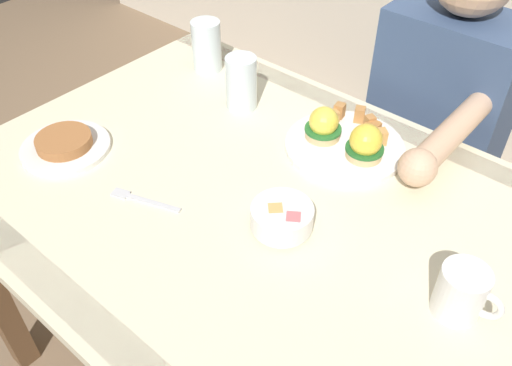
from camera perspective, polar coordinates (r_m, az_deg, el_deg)
dining_table at (r=1.20m, az=-1.15°, el=-4.58°), size 1.20×0.90×0.74m
eggs_benedict_plate at (r=1.23m, az=9.48°, el=4.54°), size 0.27×0.27×0.09m
fruit_bowl at (r=1.02m, az=2.77°, el=-3.70°), size 0.12×0.12×0.06m
coffee_mug at (r=0.95m, az=20.93°, el=-10.63°), size 0.11×0.08×0.09m
fork at (r=1.12m, az=-12.01°, el=-1.73°), size 0.15×0.07×0.00m
water_glass_near at (r=1.34m, az=-1.56°, el=10.27°), size 0.08×0.08×0.13m
water_glass_far at (r=1.51m, az=-5.22°, el=14.01°), size 0.08×0.08×0.14m
side_plate at (r=1.29m, az=-19.50°, el=3.83°), size 0.20×0.20×0.04m
diner_person at (r=1.54m, az=18.20°, el=5.88°), size 0.34×0.54×1.14m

